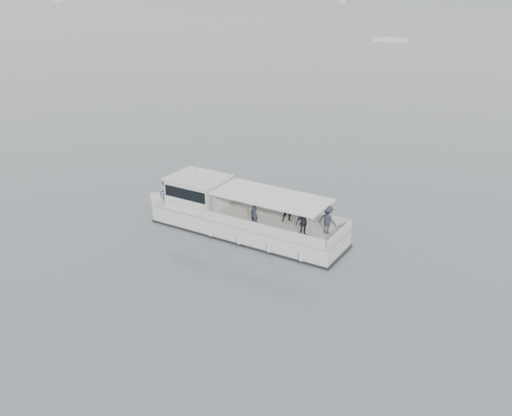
% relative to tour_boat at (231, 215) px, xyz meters
% --- Properties ---
extents(ground, '(1400.00, 1400.00, 0.00)m').
position_rel_tour_boat_xyz_m(ground, '(-1.23, -1.59, -0.84)').
color(ground, '#535C62').
rests_on(ground, ground).
extents(tour_boat, '(12.26, 3.89, 5.10)m').
position_rel_tour_boat_xyz_m(tour_boat, '(0.00, 0.00, 0.00)').
color(tour_boat, white).
rests_on(tour_boat, ground).
extents(moored_fleet, '(449.31, 358.30, 10.88)m').
position_rel_tour_boat_xyz_m(moored_fleet, '(-36.36, 217.58, -0.48)').
color(moored_fleet, white).
rests_on(moored_fleet, ground).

